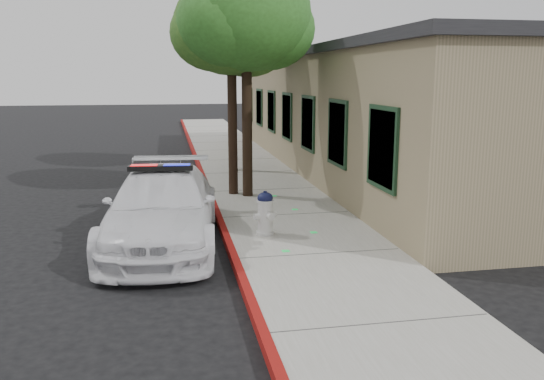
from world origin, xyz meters
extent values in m
plane|color=black|center=(0.00, 0.00, 0.00)|extent=(120.00, 120.00, 0.00)
cube|color=gray|center=(1.60, 3.00, 0.07)|extent=(3.20, 60.00, 0.15)
cube|color=maroon|center=(0.06, 3.00, 0.08)|extent=(0.14, 60.00, 0.16)
cube|color=#91805F|center=(6.70, 9.00, 2.00)|extent=(7.00, 20.00, 4.00)
cube|color=black|center=(6.70, 9.00, 4.12)|extent=(7.30, 20.30, 0.24)
cube|color=black|center=(3.17, 1.00, 1.95)|extent=(0.08, 1.48, 1.68)
cube|color=black|center=(3.17, 4.00, 1.95)|extent=(0.08, 1.48, 1.68)
cube|color=black|center=(3.17, 7.00, 1.95)|extent=(0.08, 1.48, 1.68)
cube|color=black|center=(3.17, 10.00, 1.95)|extent=(0.08, 1.48, 1.68)
cube|color=black|center=(3.17, 13.00, 1.95)|extent=(0.08, 1.48, 1.68)
cube|color=black|center=(3.17, 16.00, 1.95)|extent=(0.08, 1.48, 1.68)
cube|color=black|center=(3.17, 19.00, 1.95)|extent=(0.08, 1.48, 1.68)
imported|color=white|center=(-1.21, 1.62, 0.76)|extent=(2.58, 5.41, 1.52)
cube|color=black|center=(-1.21, 1.62, 1.58)|extent=(1.22, 0.38, 0.10)
cube|color=red|center=(-1.53, 1.65, 1.59)|extent=(0.54, 0.28, 0.11)
cube|color=#0C16D2|center=(-0.89, 1.59, 1.59)|extent=(0.54, 0.28, 0.11)
cylinder|color=silver|center=(0.86, 1.45, 0.18)|extent=(0.38, 0.38, 0.07)
cylinder|color=silver|center=(0.86, 1.45, 0.52)|extent=(0.31, 0.31, 0.61)
cylinder|color=silver|center=(0.86, 1.45, 0.85)|extent=(0.36, 0.36, 0.04)
ellipsoid|color=black|center=(0.86, 1.45, 0.92)|extent=(0.32, 0.32, 0.24)
cylinder|color=black|center=(0.86, 1.45, 1.03)|extent=(0.08, 0.08, 0.07)
cylinder|color=silver|center=(0.68, 1.38, 0.55)|extent=(0.17, 0.16, 0.12)
cylinder|color=silver|center=(1.03, 1.52, 0.55)|extent=(0.17, 0.16, 0.12)
cylinder|color=silver|center=(0.93, 1.27, 0.57)|extent=(0.19, 0.18, 0.16)
cylinder|color=black|center=(1.05, 5.29, 2.05)|extent=(0.27, 0.27, 3.79)
ellipsoid|color=#28581B|center=(1.05, 5.29, 4.89)|extent=(3.37, 3.37, 2.87)
ellipsoid|color=#28581B|center=(1.64, 5.47, 4.58)|extent=(2.53, 2.53, 2.15)
ellipsoid|color=#28581B|center=(0.57, 5.08, 4.68)|extent=(2.64, 2.64, 2.24)
cylinder|color=black|center=(0.70, 5.63, 1.97)|extent=(0.26, 0.26, 3.63)
ellipsoid|color=#2A5A1C|center=(0.70, 5.63, 4.66)|extent=(3.04, 3.04, 2.59)
ellipsoid|color=#2A5A1C|center=(1.16, 5.79, 4.37)|extent=(2.45, 2.45, 2.08)
ellipsoid|color=#2A5A1C|center=(0.27, 5.55, 4.47)|extent=(2.35, 2.35, 2.00)
cylinder|color=black|center=(1.15, 9.61, 2.09)|extent=(0.29, 0.29, 3.89)
ellipsoid|color=#214A17|center=(1.15, 9.61, 5.04)|extent=(3.33, 3.33, 2.83)
ellipsoid|color=#214A17|center=(1.71, 9.83, 4.71)|extent=(2.56, 2.56, 2.17)
ellipsoid|color=#214A17|center=(0.82, 9.28, 4.82)|extent=(2.67, 2.67, 2.27)
camera|label=1|loc=(-1.07, -9.45, 3.36)|focal=36.62mm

